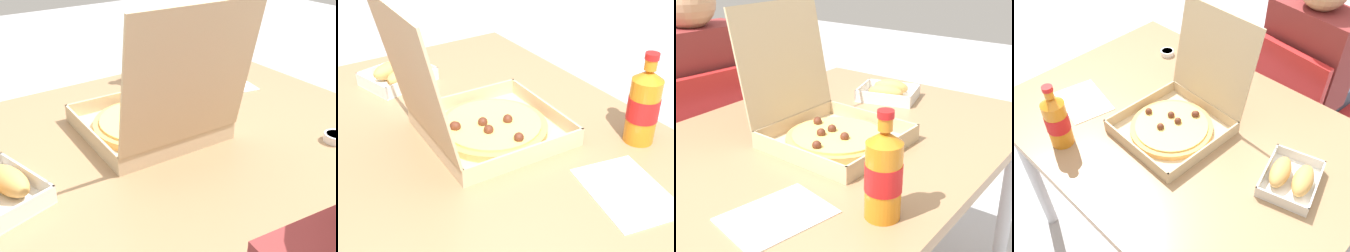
{
  "view_description": "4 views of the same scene",
  "coord_description": "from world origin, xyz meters",
  "views": [
    {
      "loc": [
        0.49,
        0.77,
        1.25
      ],
      "look_at": [
        -0.05,
        -0.0,
        0.76
      ],
      "focal_mm": 44.42,
      "sensor_mm": 36.0,
      "label": 1
    },
    {
      "loc": [
        -0.82,
        0.45,
        1.34
      ],
      "look_at": [
        -0.04,
        -0.06,
        0.78
      ],
      "focal_mm": 48.23,
      "sensor_mm": 36.0,
      "label": 2
    },
    {
      "loc": [
        -0.88,
        -0.71,
        1.25
      ],
      "look_at": [
        -0.01,
        -0.07,
        0.81
      ],
      "focal_mm": 48.25,
      "sensor_mm": 36.0,
      "label": 3
    },
    {
      "loc": [
        0.65,
        -0.67,
        1.62
      ],
      "look_at": [
        0.02,
        -0.02,
        0.77
      ],
      "focal_mm": 40.31,
      "sensor_mm": 36.0,
      "label": 4
    }
  ],
  "objects": [
    {
      "name": "diner_person",
      "position": [
        0.09,
        0.73,
        0.69
      ],
      "size": [
        0.38,
        0.43,
        1.15
      ],
      "color": "#333847",
      "rests_on": "ground_plane"
    },
    {
      "name": "cola_bottle",
      "position": [
        -0.22,
        -0.32,
        0.84
      ],
      "size": [
        0.07,
        0.07,
        0.22
      ],
      "color": "orange",
      "rests_on": "dining_table"
    },
    {
      "name": "chair",
      "position": [
        0.08,
        0.67,
        0.48
      ],
      "size": [
        0.44,
        0.44,
        0.83
      ],
      "color": "red",
      "rests_on": "ground_plane"
    },
    {
      "name": "pizza_box_open",
      "position": [
        -0.01,
        -0.01,
        0.8
      ],
      "size": [
        0.33,
        0.39,
        0.36
      ],
      "color": "tan",
      "rests_on": "dining_table"
    },
    {
      "name": "dining_table",
      "position": [
        0.0,
        0.0,
        0.66
      ],
      "size": [
        1.23,
        0.87,
        0.75
      ],
      "color": "#997551",
      "rests_on": "ground_plane"
    },
    {
      "name": "bread_side_box",
      "position": [
        0.39,
        0.04,
        0.77
      ],
      "size": [
        0.19,
        0.22,
        0.06
      ],
      "color": "white",
      "rests_on": "dining_table"
    },
    {
      "name": "paper_menu",
      "position": [
        -0.35,
        -0.15,
        0.75
      ],
      "size": [
        0.24,
        0.19,
        0.0
      ],
      "primitive_type": "cube",
      "rotation": [
        0.0,
        0.0,
        -0.21
      ],
      "color": "white",
      "rests_on": "dining_table"
    }
  ]
}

